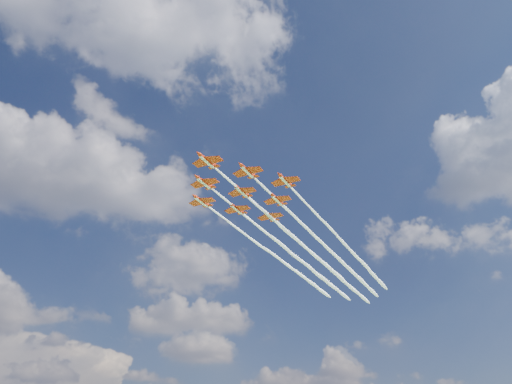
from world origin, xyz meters
TOP-DOWN VIEW (x-y plane):
  - jet_lead at (25.85, 30.82)m, footprint 92.28×98.32m
  - jet_row2_port at (38.52, 33.20)m, footprint 92.28×98.32m
  - jet_row2_starb at (27.40, 43.63)m, footprint 92.28×98.32m
  - jet_row3_port at (51.20, 35.58)m, footprint 92.28×98.32m
  - jet_row3_centre at (40.08, 46.01)m, footprint 92.28×98.32m
  - jet_row3_starb at (28.95, 56.43)m, footprint 92.28×98.32m
  - jet_row4_port at (52.76, 48.39)m, footprint 92.28×98.32m
  - jet_row4_starb at (41.63, 58.81)m, footprint 92.28×98.32m
  - jet_tail at (54.31, 61.19)m, footprint 92.28×98.32m

SIDE VIEW (x-z plane):
  - jet_lead at x=25.85m, z-range 88.28..90.86m
  - jet_row2_port at x=38.52m, z-range 88.28..90.86m
  - jet_row2_starb at x=27.40m, z-range 88.28..90.86m
  - jet_row3_port at x=51.20m, z-range 88.28..90.86m
  - jet_row3_centre at x=40.08m, z-range 88.28..90.86m
  - jet_row3_starb at x=28.95m, z-range 88.28..90.86m
  - jet_row4_port at x=52.76m, z-range 88.28..90.86m
  - jet_row4_starb at x=41.63m, z-range 88.28..90.86m
  - jet_tail at x=54.31m, z-range 88.28..90.86m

